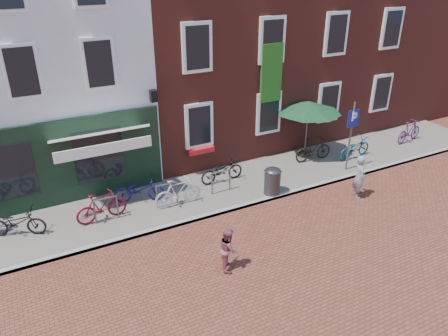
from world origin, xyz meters
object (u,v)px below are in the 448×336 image
woman (359,177)px  bicycle_7 (409,131)px  bicycle_0 (17,222)px  bicycle_4 (222,171)px  boy (228,249)px  bicycle_3 (178,192)px  bicycle_2 (139,190)px  bicycle_6 (355,148)px  litter_bin (272,179)px  parking_sign (352,128)px  bicycle_5 (313,149)px  parasol (309,105)px  bicycle_1 (101,206)px

woman → bicycle_7: bearing=-44.4°
bicycle_0 → bicycle_4: (6.91, 0.25, 0.00)m
boy → bicycle_3: size_ratio=0.76×
bicycle_3 → bicycle_7: size_ratio=1.00×
bicycle_2 → bicycle_7: 12.21m
bicycle_0 → bicycle_6: same height
litter_bin → parking_sign: parking_sign is taller
boy → bicycle_4: boy is taller
bicycle_4 → bicycle_5: bearing=-92.3°
litter_bin → bicycle_7: (7.93, 1.14, -0.05)m
boy → bicycle_3: 3.51m
boy → bicycle_4: size_ratio=0.74×
litter_bin → parasol: (2.98, 2.10, 1.64)m
bicycle_6 → bicycle_0: bearing=81.8°
bicycle_0 → bicycle_5: (11.00, 0.16, 0.05)m
parking_sign → boy: bearing=-156.1°
parasol → boy: 8.00m
litter_bin → woman: 2.97m
litter_bin → bicycle_6: size_ratio=0.63×
bicycle_5 → bicycle_6: 1.77m
bicycle_0 → bicycle_2: (3.80, 0.25, 0.00)m
parking_sign → bicycle_4: bearing=164.2°
boy → bicycle_1: bearing=53.9°
woman → bicycle_3: 6.20m
bicycle_2 → bicycle_4: same height
parasol → bicycle_2: bearing=-176.0°
bicycle_1 → bicycle_4: bicycle_1 is taller
bicycle_2 → bicycle_6: bearing=-75.6°
litter_bin → bicycle_2: 4.56m
bicycle_1 → bicycle_3: (2.46, -0.24, 0.00)m
bicycle_1 → bicycle_3: bearing=-102.0°
bicycle_1 → bicycle_6: size_ratio=0.97×
bicycle_3 → bicycle_7: bearing=-88.5°
bicycle_2 → bicycle_5: bicycle_5 is taller
woman → bicycle_7: 5.91m
bicycle_5 → bicycle_7: same height
bicycle_1 → bicycle_5: (8.58, 0.49, 0.00)m
litter_bin → bicycle_2: bearing=159.6°
litter_bin → boy: size_ratio=0.84×
litter_bin → bicycle_3: litter_bin is taller
parking_sign → bicycle_1: parking_sign is taller
litter_bin → bicycle_0: litter_bin is taller
bicycle_1 → bicycle_5: 8.59m
bicycle_2 → bicycle_6: (8.87, -0.65, 0.00)m
woman → bicycle_3: size_ratio=0.96×
bicycle_0 → bicycle_3: (4.88, -0.58, 0.05)m
parking_sign → bicycle_0: parking_sign is taller
bicycle_1 → bicycle_4: (4.50, 0.58, -0.05)m
bicycle_3 → bicycle_6: bicycle_3 is taller
bicycle_6 → litter_bin: bearing=95.2°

